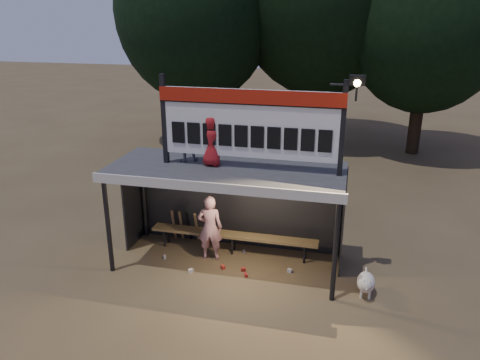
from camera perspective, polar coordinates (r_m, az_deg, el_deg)
ground at (r=10.85m, az=-1.55°, el=-10.11°), size 80.00×80.00×0.00m
player at (r=10.73m, az=-3.68°, el=-5.82°), size 0.61×0.45×1.55m
child_a at (r=10.24m, az=-6.65°, el=5.14°), size 0.62×0.57×1.04m
child_b at (r=9.87m, az=-3.46°, el=4.77°), size 0.58×0.43×1.07m
dugout_shelter at (r=10.29m, az=-1.29°, el=-0.48°), size 5.10×2.08×2.32m
scoreboard_assembly at (r=9.51m, az=1.52°, el=7.13°), size 4.10×0.27×1.99m
bench at (r=11.12m, az=-0.82°, el=-6.80°), size 4.00×0.35×0.48m
tree_left at (r=20.16m, az=-5.49°, el=19.92°), size 6.46×6.46×9.27m
tree_right at (r=19.74m, az=22.02°, el=17.73°), size 6.08×6.08×8.72m
dog at (r=9.95m, az=15.11°, el=-11.99°), size 0.36×0.81×0.49m
bats at (r=11.71m, az=-6.72°, el=-5.53°), size 0.68×0.35×0.84m
litter at (r=10.67m, az=-1.39°, el=-10.41°), size 3.03×1.27×0.08m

